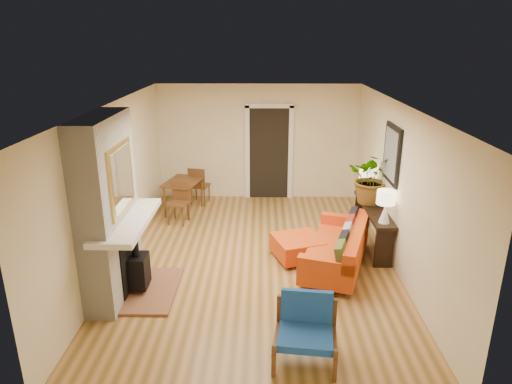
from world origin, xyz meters
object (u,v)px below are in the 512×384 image
console_table (373,215)px  lamp_near (386,203)px  ottoman (298,246)px  lamp_far (367,177)px  dining_table (186,187)px  houseplant (373,178)px  sofa (341,248)px  blue_chair (306,325)px

console_table → lamp_near: (0.00, -0.69, 0.49)m
ottoman → lamp_far: lamp_far is taller
ottoman → dining_table: (-2.21, 2.12, 0.34)m
dining_table → lamp_far: lamp_far is taller
console_table → houseplant: (-0.01, 0.22, 0.62)m
console_table → houseplant: bearing=92.6°
sofa → houseplant: houseplant is taller
blue_chair → houseplant: size_ratio=0.83×
sofa → blue_chair: (-0.76, -2.18, 0.07)m
houseplant → lamp_far: bearing=88.8°
console_table → lamp_far: (0.00, 0.69, 0.49)m
ottoman → console_table: (1.36, 0.55, 0.36)m
ottoman → blue_chair: 2.48m
console_table → lamp_far: bearing=90.0°
ottoman → blue_chair: (-0.09, -2.47, 0.18)m
sofa → lamp_far: (0.70, 1.53, 0.73)m
blue_chair → dining_table: dining_table is taller
lamp_near → blue_chair: bearing=-121.9°
sofa → lamp_far: lamp_far is taller
sofa → blue_chair: size_ratio=2.66×
console_table → houseplant: 0.66m
sofa → lamp_far: size_ratio=3.88×
ottoman → houseplant: houseplant is taller
sofa → lamp_near: 1.02m
lamp_near → houseplant: size_ratio=0.57×
dining_table → lamp_near: bearing=-32.3°
blue_chair → console_table: 3.36m
lamp_far → houseplant: size_ratio=0.57×
dining_table → houseplant: 3.86m
sofa → ottoman: 0.74m
blue_chair → lamp_near: size_ratio=1.46×
dining_table → lamp_far: (3.57, -0.88, 0.50)m
ottoman → dining_table: bearing=136.1°
lamp_near → houseplant: 0.91m
blue_chair → console_table: (1.45, 3.02, 0.17)m
blue_chair → lamp_far: (1.45, 3.71, 0.66)m
sofa → dining_table: bearing=140.0°
sofa → lamp_far: bearing=65.5°
dining_table → lamp_far: size_ratio=3.01×
dining_table → ottoman: bearing=-43.9°
houseplant → dining_table: bearing=159.1°
blue_chair → dining_table: size_ratio=0.49×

